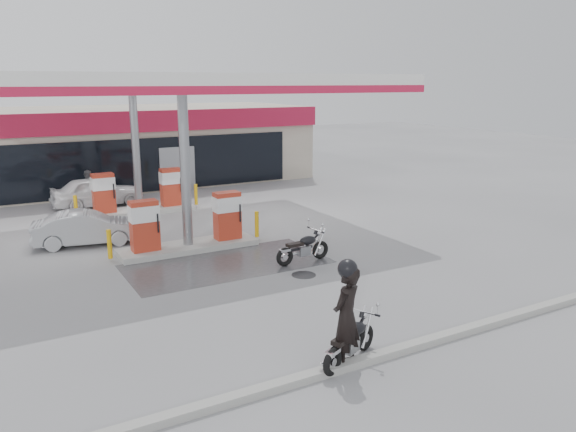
% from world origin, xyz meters
% --- Properties ---
extents(ground, '(90.00, 90.00, 0.00)m').
position_xyz_m(ground, '(0.00, 0.00, 0.00)').
color(ground, gray).
rests_on(ground, ground).
extents(wet_patch, '(6.00, 3.00, 0.00)m').
position_xyz_m(wet_patch, '(0.50, 0.00, 0.00)').
color(wet_patch, '#4C4C4F').
rests_on(wet_patch, ground).
extents(drain_cover, '(0.70, 0.70, 0.01)m').
position_xyz_m(drain_cover, '(2.00, -2.00, 0.00)').
color(drain_cover, '#38383A').
rests_on(drain_cover, ground).
extents(kerb, '(28.00, 0.25, 0.15)m').
position_xyz_m(kerb, '(0.00, -7.00, 0.07)').
color(kerb, gray).
rests_on(kerb, ground).
extents(store_building, '(22.00, 8.22, 4.00)m').
position_xyz_m(store_building, '(0.01, 15.94, 2.01)').
color(store_building, beige).
rests_on(store_building, ground).
extents(canopy, '(16.00, 10.02, 5.51)m').
position_xyz_m(canopy, '(0.00, 5.00, 5.27)').
color(canopy, silver).
rests_on(canopy, ground).
extents(pump_island_near, '(5.14, 1.30, 1.78)m').
position_xyz_m(pump_island_near, '(0.00, 2.00, 0.71)').
color(pump_island_near, '#9E9E99').
rests_on(pump_island_near, ground).
extents(pump_island_far, '(5.14, 1.30, 1.78)m').
position_xyz_m(pump_island_far, '(0.00, 8.00, 0.71)').
color(pump_island_far, '#9E9E99').
rests_on(pump_island_far, ground).
extents(main_motorcycle, '(1.71, 0.94, 0.93)m').
position_xyz_m(main_motorcycle, '(0.19, -6.78, 0.41)').
color(main_motorcycle, black).
rests_on(main_motorcycle, ground).
extents(biker_main, '(0.88, 0.77, 2.02)m').
position_xyz_m(biker_main, '(0.02, -6.86, 1.01)').
color(biker_main, black).
rests_on(biker_main, ground).
extents(parked_motorcycle, '(1.89, 0.73, 0.97)m').
position_xyz_m(parked_motorcycle, '(2.60, -0.99, 0.43)').
color(parked_motorcycle, black).
rests_on(parked_motorcycle, ground).
extents(sedan_white, '(3.93, 1.69, 1.32)m').
position_xyz_m(sedan_white, '(-1.24, 10.20, 0.66)').
color(sedan_white, white).
rests_on(sedan_white, ground).
extents(attendant, '(0.67, 0.81, 1.55)m').
position_xyz_m(attendant, '(-1.48, 10.80, 0.77)').
color(attendant, '#56575B').
rests_on(attendant, ground).
extents(hatchback_silver, '(3.66, 1.85, 1.15)m').
position_xyz_m(hatchback_silver, '(-2.76, 4.20, 0.58)').
color(hatchback_silver, '#9EA1A5').
rests_on(hatchback_silver, ground).
extents(parked_car_right, '(4.12, 2.89, 1.05)m').
position_xyz_m(parked_car_right, '(4.50, 14.00, 0.52)').
color(parked_car_right, '#5A131E').
rests_on(parked_car_right, ground).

